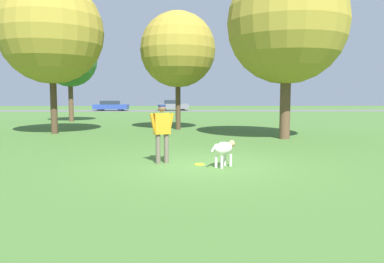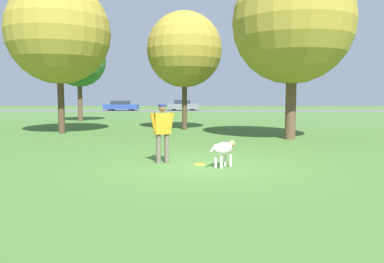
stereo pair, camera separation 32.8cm
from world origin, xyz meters
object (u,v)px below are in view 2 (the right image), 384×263
Objects in this scene: frisbee at (200,164)px; parked_car_blue at (121,106)px; parked_car_grey at (183,105)px; tree_near_left at (59,33)px; tree_far_left at (79,60)px; person at (162,129)px; tree_mid_center at (184,50)px; tree_near_right at (293,23)px; dog at (224,149)px.

frisbee is 0.06× the size of parked_car_blue.
parked_car_grey reaches higher than parked_car_blue.
parked_car_blue is at bearing -179.09° from parked_car_grey.
frisbee is at bearing -74.02° from parked_car_blue.
tree_near_left is 1.87× the size of parked_car_grey.
tree_near_left is 9.08m from tree_far_left.
parked_car_grey is at bearing 4.92° from parked_car_blue.
person is 0.25× the size of tree_mid_center.
parked_car_blue is (-0.99, 19.81, -3.78)m from tree_far_left.
tree_near_right is (3.92, 6.02, 4.84)m from frisbee.
tree_mid_center reaches higher than parked_car_grey.
tree_near_right is 34.14m from parked_car_blue.
tree_near_left is 1.16× the size of tree_far_left.
person reaches higher than dog.
parked_car_blue is at bearing 113.43° from tree_near_right.
tree_near_right is (4.66, -4.59, 0.51)m from tree_mid_center.
tree_far_left is at bearing 69.70° from dog.
parked_car_blue is at bearing 57.36° from dog.
tree_near_right is 1.00× the size of tree_near_left.
frisbee is 0.04× the size of tree_far_left.
dog is 0.20× the size of parked_car_grey.
frisbee is 37.62m from parked_car_grey.
tree_far_left is at bearing 116.34° from frisbee.
parked_car_grey is at bearing 71.54° from tree_far_left.
tree_near_left is (-7.37, 8.72, 4.42)m from dog.
parked_car_grey is (-1.06, 26.95, -3.67)m from tree_mid_center.
tree_near_left is at bearing 167.32° from tree_near_right.
tree_far_left is 1.61× the size of parked_car_grey.
tree_far_left is (-8.56, 17.30, 4.39)m from frisbee.
tree_near_right is 32.33m from parked_car_grey.
person reaches higher than frisbee.
frisbee is at bearing -123.04° from tree_near_right.
person is at bearing -91.52° from tree_mid_center.
tree_mid_center is 6.41m from tree_near_left.
tree_near_left is at bearing 82.32° from dog.
frisbee is 0.04× the size of tree_mid_center.
frisbee is at bearing 106.35° from dog.
tree_near_right reaches higher than tree_near_left.
tree_mid_center reaches higher than person.
tree_near_right is at bearing 56.96° from frisbee.
frisbee is 11.83m from tree_near_left.
parked_car_grey is at bearing 45.79° from dog.
parked_car_grey is at bearing 92.24° from tree_mid_center.
person is 5.98× the size of frisbee.
parked_car_grey is (6.77, 20.27, -3.73)m from tree_far_left.
tree_far_left is (-12.48, 11.27, -0.45)m from tree_near_right.
tree_near_left is 29.86m from parked_car_grey.
frisbee is at bearing -89.74° from parked_car_grey.
person is at bearing -75.42° from parked_car_blue.
tree_mid_center is at bearing 68.94° from person.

